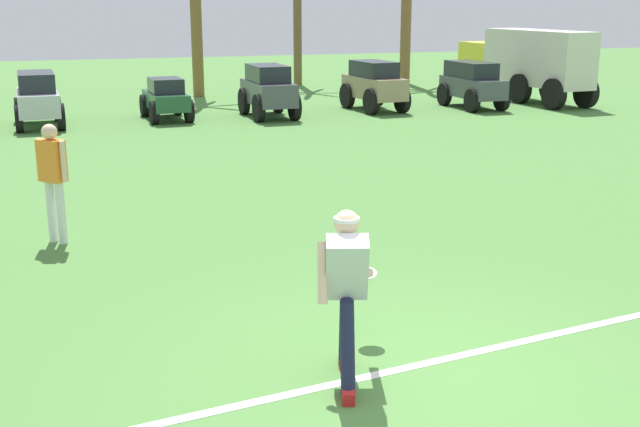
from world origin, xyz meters
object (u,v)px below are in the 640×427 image
object	(u,v)px
parked_car_slot_d	(166,98)
parked_car_slot_e	(268,90)
parked_car_slot_c	(38,98)
parked_car_slot_g	(472,83)
parked_car_slot_f	(374,84)
box_truck	(526,61)
frisbee_thrower	(347,287)
frisbee_in_flight	(364,274)
teammate_midfield	(53,172)

from	to	relation	value
parked_car_slot_d	parked_car_slot_e	xyz separation A→B (m)	(2.69, -0.41, 0.18)
parked_car_slot_c	parked_car_slot_g	distance (m)	12.08
parked_car_slot_f	box_truck	world-z (taller)	box_truck
parked_car_slot_e	parked_car_slot_c	bearing A→B (deg)	177.73
frisbee_thrower	parked_car_slot_e	world-z (taller)	frisbee_thrower
frisbee_thrower	box_truck	bearing A→B (deg)	53.69
parked_car_slot_c	frisbee_in_flight	bearing A→B (deg)	-78.66
teammate_midfield	parked_car_slot_e	world-z (taller)	teammate_midfield
parked_car_slot_f	frisbee_in_flight	bearing A→B (deg)	-112.47
box_truck	parked_car_slot_e	bearing A→B (deg)	-172.56
frisbee_thrower	teammate_midfield	distance (m)	5.32
parked_car_slot_d	teammate_midfield	bearing A→B (deg)	-105.03
parked_car_slot_c	parked_car_slot_d	distance (m)	3.21
parked_car_slot_e	box_truck	size ratio (longest dim) A/B	0.40
parked_car_slot_e	box_truck	world-z (taller)	box_truck
parked_car_slot_g	box_truck	bearing A→B (deg)	24.26
parked_car_slot_g	frisbee_in_flight	bearing A→B (deg)	-122.08
frisbee_in_flight	parked_car_slot_d	bearing A→B (deg)	89.09
teammate_midfield	parked_car_slot_c	distance (m)	10.69
teammate_midfield	parked_car_slot_g	world-z (taller)	teammate_midfield
parked_car_slot_c	parked_car_slot_g	size ratio (longest dim) A/B	1.01
frisbee_in_flight	parked_car_slot_e	bearing A→B (deg)	78.59
parked_car_slot_g	box_truck	distance (m)	2.79
teammate_midfield	parked_car_slot_f	size ratio (longest dim) A/B	0.64
teammate_midfield	parked_car_slot_c	world-z (taller)	teammate_midfield
frisbee_thrower	box_truck	distance (m)	20.38
frisbee_in_flight	box_truck	distance (m)	19.52
teammate_midfield	box_truck	size ratio (longest dim) A/B	0.26
frisbee_in_flight	parked_car_slot_d	distance (m)	14.95
frisbee_thrower	parked_car_slot_c	bearing A→B (deg)	99.20
parked_car_slot_d	parked_car_slot_g	world-z (taller)	parked_car_slot_g
teammate_midfield	parked_car_slot_f	bearing A→B (deg)	50.79
parked_car_slot_d	parked_car_slot_e	size ratio (longest dim) A/B	0.95
parked_car_slot_c	box_truck	xyz separation A→B (m)	(14.58, 0.90, 0.51)
parked_car_slot_f	box_truck	size ratio (longest dim) A/B	0.41
parked_car_slot_d	box_truck	world-z (taller)	box_truck
teammate_midfield	parked_car_slot_d	world-z (taller)	teammate_midfield
frisbee_in_flight	parked_car_slot_g	world-z (taller)	parked_car_slot_g
parked_car_slot_c	parked_car_slot_e	bearing A→B (deg)	-2.27
frisbee_thrower	parked_car_slot_e	distance (m)	15.65
parked_car_slot_f	parked_car_slot_d	bearing A→B (deg)	179.94
frisbee_thrower	parked_car_slot_g	world-z (taller)	frisbee_thrower
parked_car_slot_d	parked_car_slot_f	xyz separation A→B (m)	(5.94, -0.01, 0.18)
parked_car_slot_e	teammate_midfield	bearing A→B (deg)	-118.23
frisbee_thrower	parked_car_slot_c	distance (m)	15.72
frisbee_in_flight	parked_car_slot_e	xyz separation A→B (m)	(2.93, 14.54, 0.12)
parked_car_slot_c	box_truck	bearing A→B (deg)	3.53
frisbee_in_flight	parked_car_slot_f	size ratio (longest dim) A/B	0.12
box_truck	parked_car_slot_f	bearing A→B (deg)	-172.37
frisbee_in_flight	teammate_midfield	world-z (taller)	teammate_midfield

